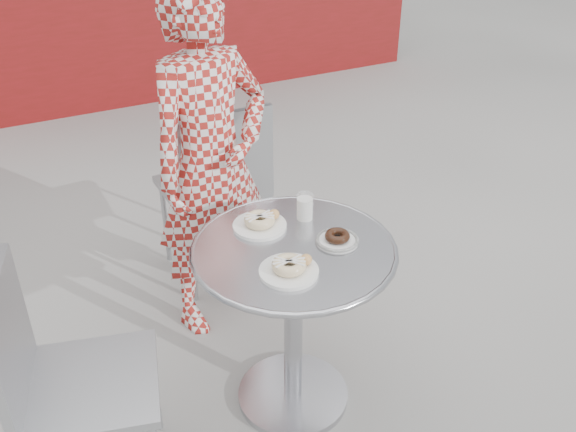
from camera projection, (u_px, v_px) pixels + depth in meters
name	position (u px, v px, depth m)	size (l,w,h in m)	color
ground	(297.00, 402.00, 2.69)	(60.00, 60.00, 0.00)	#A4A19C
bistro_table	(294.00, 288.00, 2.41)	(0.76, 0.76, 0.77)	silver
chair_far	(215.00, 222.00, 3.33)	(0.48, 0.48, 0.98)	#A2A5AA
chair_left	(95.00, 424.00, 2.23)	(0.54, 0.54, 0.93)	#A2A5AA
seated_person	(211.00, 164.00, 2.78)	(0.59, 0.39, 1.62)	maroon
plate_far	(260.00, 222.00, 2.42)	(0.20, 0.20, 0.05)	white
plate_near	(290.00, 268.00, 2.17)	(0.21, 0.21, 0.05)	white
plate_checker	(337.00, 239.00, 2.34)	(0.16, 0.16, 0.04)	white
milk_cup	(305.00, 207.00, 2.46)	(0.07, 0.07, 0.11)	white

